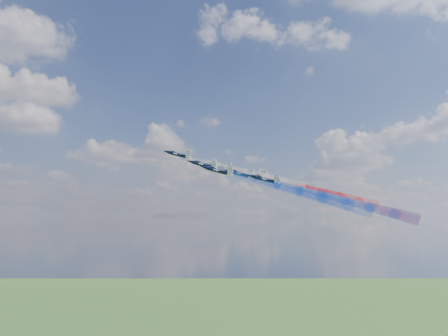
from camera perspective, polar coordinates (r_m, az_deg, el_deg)
jet_lead at (r=179.08m, az=-5.45°, el=1.58°), size 14.90×15.32×6.60m
trail_lead at (r=169.77m, az=2.47°, el=-0.48°), size 29.78×35.15×15.49m
jet_inner_left at (r=164.80m, az=-2.53°, el=0.39°), size 14.90×15.32×6.60m
trail_inner_left at (r=157.05m, az=6.23°, el=-1.91°), size 29.78×35.15×15.49m
jet_inner_right at (r=183.57m, az=-0.58°, el=0.18°), size 14.90×15.32×6.60m
trail_inner_right at (r=176.49m, az=7.32°, el=-1.88°), size 29.78×35.15×15.49m
jet_outer_left at (r=151.72m, az=-0.76°, el=-0.32°), size 14.90×15.32×6.60m
trail_outer_left at (r=145.01m, az=8.86°, el=-2.85°), size 29.78×35.15×15.49m
jet_center_third at (r=169.32m, az=1.87°, el=-0.69°), size 14.90×15.32×6.60m
trail_center_third at (r=163.58m, az=10.52°, el=-2.94°), size 29.78×35.15×15.49m
jet_outer_right at (r=189.19m, az=3.49°, el=-0.65°), size 14.90×15.32×6.60m
trail_outer_right at (r=183.95m, az=11.24°, el=-2.65°), size 29.78×35.15×15.49m
jet_rear_left at (r=157.43m, az=4.77°, el=-1.35°), size 14.90×15.32×6.60m
trail_rear_left at (r=153.22m, az=14.16°, el=-3.76°), size 29.78×35.15×15.49m
jet_rear_right at (r=176.02m, az=6.60°, el=-1.79°), size 14.90×15.32×6.60m
trail_rear_right at (r=172.44m, az=15.01°, el=-3.94°), size 29.78×35.15×15.49m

